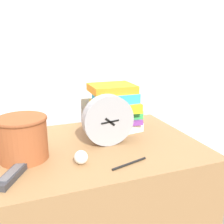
# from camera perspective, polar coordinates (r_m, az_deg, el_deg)

# --- Properties ---
(wall_back) EXTENTS (6.00, 0.04, 2.40)m
(wall_back) POSITION_cam_1_polar(r_m,az_deg,el_deg) (1.32, -13.11, 18.28)
(wall_back) COLOR silver
(wall_back) RESTS_ON ground_plane
(desk_clock) EXTENTS (0.20, 0.05, 0.20)m
(desk_clock) POSITION_cam_1_polar(r_m,az_deg,el_deg) (1.03, -0.83, -1.82)
(desk_clock) COLOR #99999E
(desk_clock) RESTS_ON desk
(book_stack) EXTENTS (0.26, 0.19, 0.21)m
(book_stack) POSITION_cam_1_polar(r_m,az_deg,el_deg) (1.18, 0.61, 0.84)
(book_stack) COLOR white
(book_stack) RESTS_ON desk
(basket) EXTENTS (0.18, 0.18, 0.15)m
(basket) POSITION_cam_1_polar(r_m,az_deg,el_deg) (0.97, -18.90, -5.13)
(basket) COLOR #994C28
(basket) RESTS_ON desk
(tv_remote) EXTENTS (0.11, 0.17, 0.02)m
(tv_remote) POSITION_cam_1_polar(r_m,az_deg,el_deg) (0.89, -20.66, -12.47)
(tv_remote) COLOR #333338
(tv_remote) RESTS_ON desk
(crumpled_paper_ball) EXTENTS (0.05, 0.05, 0.05)m
(crumpled_paper_ball) POSITION_cam_1_polar(r_m,az_deg,el_deg) (0.91, -7.04, -9.79)
(crumpled_paper_ball) COLOR white
(crumpled_paper_ball) RESTS_ON desk
(pen) EXTENTS (0.14, 0.05, 0.01)m
(pen) POSITION_cam_1_polar(r_m,az_deg,el_deg) (0.91, 3.81, -11.14)
(pen) COLOR black
(pen) RESTS_ON desk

